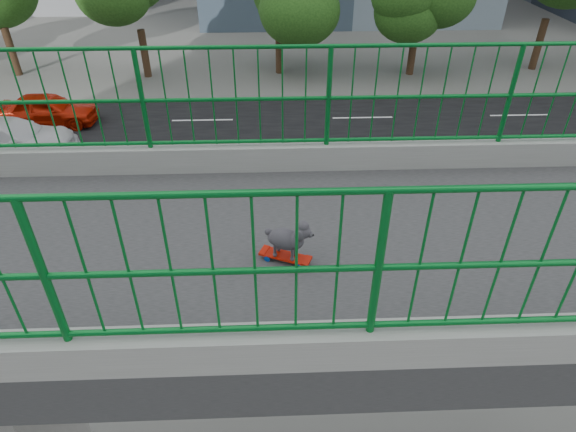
% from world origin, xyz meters
% --- Properties ---
extents(road, '(18.00, 90.00, 0.02)m').
position_xyz_m(road, '(-13.00, 0.00, 0.01)').
color(road, black).
rests_on(road, ground).
extents(skateboard, '(0.31, 0.48, 0.06)m').
position_xyz_m(skateboard, '(0.30, 3.47, 7.05)').
color(skateboard, red).
rests_on(skateboard, footbridge).
extents(poodle, '(0.28, 0.42, 0.37)m').
position_xyz_m(poodle, '(0.31, 3.49, 7.26)').
color(poodle, '#272529').
rests_on(poodle, skateboard).
extents(car_2, '(2.32, 5.03, 1.40)m').
position_xyz_m(car_2, '(-12.40, 1.33, 0.70)').
color(car_2, silver).
rests_on(car_2, ground).
extents(car_3, '(2.23, 5.48, 1.59)m').
position_xyz_m(car_3, '(-15.60, -7.70, 0.79)').
color(car_3, silver).
rests_on(car_3, ground).
extents(car_4, '(1.83, 4.54, 1.55)m').
position_xyz_m(car_4, '(-18.80, -7.28, 0.77)').
color(car_4, red).
rests_on(car_4, ground).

